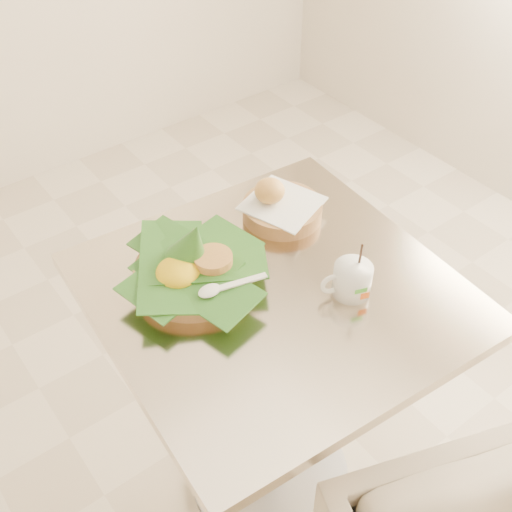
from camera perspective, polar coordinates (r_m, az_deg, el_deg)
floor at (r=1.88m, az=-3.43°, el=-21.65°), size 3.60×3.60×0.00m
cafe_table at (r=1.48m, az=1.50°, el=-8.93°), size 0.75×0.75×0.75m
rice_basket at (r=1.31m, az=-5.68°, el=-0.92°), size 0.30×0.30×0.15m
bread_basket at (r=1.48m, az=2.16°, el=4.42°), size 0.20×0.20×0.10m
coffee_mug at (r=1.30m, az=8.47°, el=-2.05°), size 0.11×0.08×0.14m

